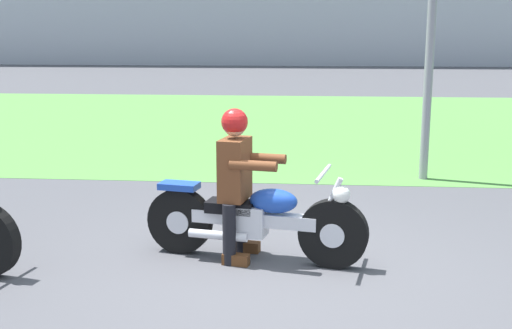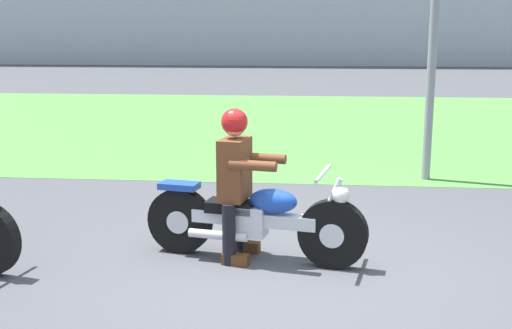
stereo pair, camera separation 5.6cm
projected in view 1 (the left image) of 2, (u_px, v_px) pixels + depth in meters
The scene contains 4 objects.
ground at pixel (276, 273), 5.55m from camera, with size 120.00×120.00×0.00m, color #4C4C51.
grass_verge at pixel (298, 122), 14.61m from camera, with size 60.00×12.00×0.01m, color #549342.
motorcycle_lead at pixel (255, 219), 5.79m from camera, with size 2.05×0.71×0.87m.
rider_lead at pixel (237, 172), 5.75m from camera, with size 0.61×0.53×1.39m.
Camera 1 is at (0.27, -5.23, 2.06)m, focal length 44.83 mm.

